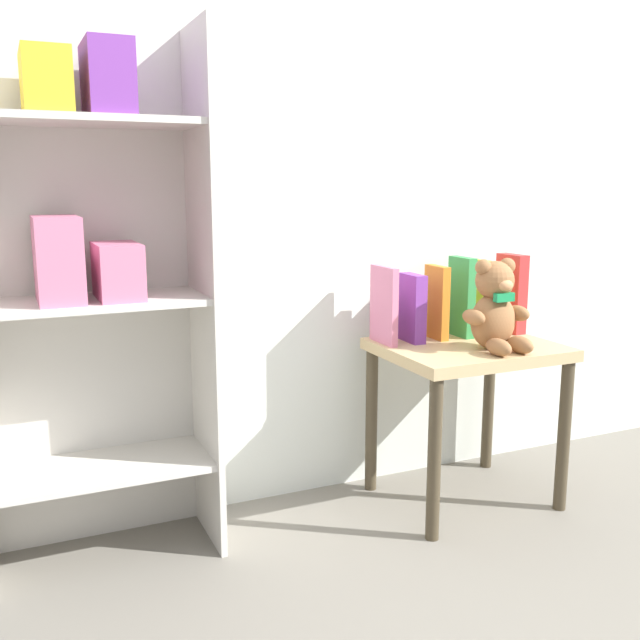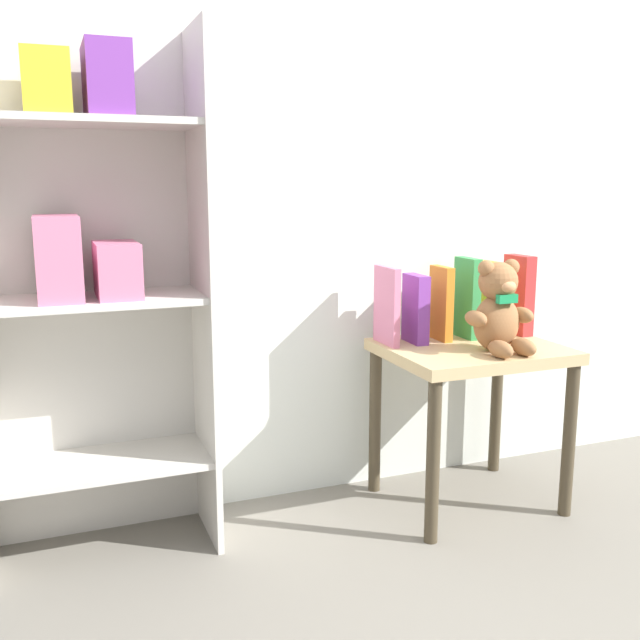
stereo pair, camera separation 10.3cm
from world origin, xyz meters
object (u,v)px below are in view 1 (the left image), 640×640
Objects in this scene: teddy_bear at (495,309)px; book_standing_pink at (384,305)px; bookshelf_side at (86,267)px; book_standing_yellow at (485,297)px; display_table at (467,371)px; book_standing_red at (511,293)px; book_standing_purple at (412,308)px; book_standing_orange at (437,302)px; book_standing_green at (461,297)px.

book_standing_pink is (-0.27, 0.21, -0.00)m from teddy_bear.
book_standing_yellow is at bearing -1.05° from bookshelf_side.
display_table is 1.94× the size of teddy_bear.
bookshelf_side reaches higher than book_standing_red.
book_standing_red reaches higher than book_standing_yellow.
book_standing_purple is 0.91× the size of book_standing_orange.
bookshelf_side is at bearing 168.71° from teddy_bear.
book_standing_orange is (-0.08, 0.21, -0.01)m from teddy_bear.
teddy_bear is 1.16× the size of book_standing_orange.
bookshelf_side is 5.46× the size of book_standing_green.
book_standing_green is at bearing 173.02° from book_standing_red.
bookshelf_side is at bearing 173.06° from display_table.
book_standing_green is at bearing -1.11° from book_standing_pink.
bookshelf_side is 1.00m from book_standing_purple.
book_standing_red is (0.21, 0.19, 0.01)m from teddy_bear.
book_standing_red is at bearing 42.00° from teddy_bear.
display_table is 2.03× the size of book_standing_red.
bookshelf_side is at bearing 176.90° from book_standing_yellow.
teddy_bear reaches higher than book_standing_yellow.
book_standing_purple is at bearing -175.60° from book_standing_orange.
book_standing_purple is 0.10m from book_standing_orange.
display_table is 2.05× the size of book_standing_green.
teddy_bear is 0.24m from book_standing_yellow.
book_standing_yellow is at bearing 38.41° from display_table.
book_standing_pink is 1.13× the size of book_standing_purple.
book_standing_purple is 0.19m from book_standing_green.
book_standing_green is 0.19m from book_standing_red.
book_standing_red is (0.29, -0.02, 0.01)m from book_standing_orange.
book_standing_green is at bearing 0.76° from book_standing_orange.
book_standing_purple is 0.82× the size of book_standing_red.
bookshelf_side reaches higher than book_standing_purple.
bookshelf_side is 1.19m from book_standing_green.
bookshelf_side reaches higher than book_standing_pink.
display_table is 2.20× the size of book_standing_pink.
book_standing_pink is 0.10m from book_standing_purple.
book_standing_green is (0.19, 0.01, 0.02)m from book_standing_purple.
book_standing_green reaches higher than book_standing_purple.
teddy_bear is 0.22m from book_standing_orange.
book_standing_green is at bearing 3.30° from book_standing_purple.
book_standing_yellow is (0.19, 0.00, 0.00)m from book_standing_orange.
display_table is at bearing -113.47° from book_standing_green.
book_standing_yellow reaches higher than display_table.
teddy_bear is at bearing -95.77° from book_standing_green.
teddy_bear reaches higher than book_standing_green.
teddy_bear is at bearing -38.09° from book_standing_pink.
book_standing_red reaches higher than display_table.
teddy_bear is 1.28× the size of book_standing_purple.
teddy_bear is at bearing -11.29° from bookshelf_side.
teddy_bear is at bearing -121.20° from book_standing_yellow.
bookshelf_side reaches higher than book_standing_orange.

